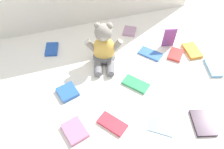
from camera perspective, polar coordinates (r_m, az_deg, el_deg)
ground_plane at (r=1.24m, az=-1.76°, el=0.18°), size 3.20×3.20×0.00m
teddy_bear at (r=1.24m, az=-2.09°, el=6.62°), size 0.21×0.21×0.26m
book_case_0 at (r=1.40m, az=14.37°, el=9.08°), size 0.08×0.03×0.13m
book_case_1 at (r=1.07m, az=12.45°, el=-12.80°), size 0.13×0.13×0.01m
book_case_2 at (r=1.04m, az=-9.48°, el=-13.93°), size 0.12×0.14×0.02m
book_case_3 at (r=1.19m, az=6.07°, el=-2.41°), size 0.14×0.15×0.01m
book_case_4 at (r=1.39m, az=15.92°, el=4.93°), size 0.13×0.13×0.02m
book_case_5 at (r=1.44m, az=19.77°, el=5.75°), size 0.09×0.14×0.02m
book_case_6 at (r=1.17m, az=-11.30°, el=-4.40°), size 0.12×0.12×0.02m
book_case_7 at (r=1.13m, az=22.21°, el=-11.30°), size 0.12×0.16×0.01m
book_case_8 at (r=1.42m, az=-15.13°, el=6.26°), size 0.10×0.12×0.02m
book_case_9 at (r=1.05m, az=0.08°, el=-12.44°), size 0.13×0.15×0.01m
book_case_10 at (r=1.38m, az=24.42°, el=1.62°), size 0.10×0.15×0.02m
book_case_11 at (r=1.36m, az=9.74°, el=5.25°), size 0.14×0.15×0.01m
book_case_12 at (r=1.51m, az=4.47°, el=10.96°), size 0.11×0.12×0.02m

